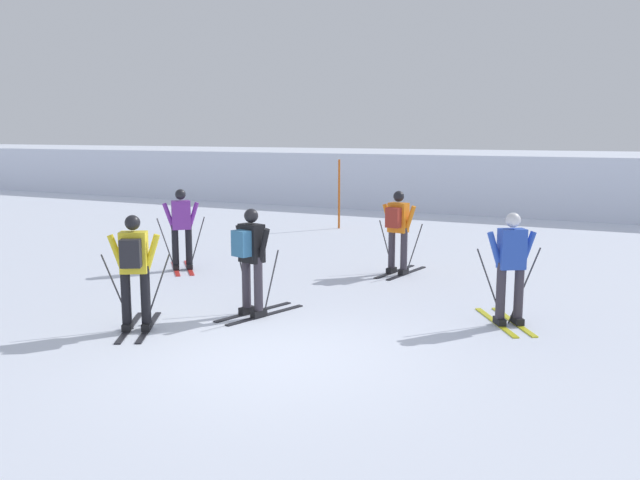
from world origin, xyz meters
name	(u,v)px	position (x,y,z in m)	size (l,w,h in m)	color
ground_plane	(271,356)	(0.00, 0.00, 0.00)	(120.00, 120.00, 0.00)	silver
far_snow_ridge	(529,180)	(0.00, 19.81, 1.04)	(80.00, 7.90, 2.08)	silver
skier_yellow	(134,267)	(-2.31, 0.08, 0.96)	(1.12, 1.57, 1.71)	black
skier_blue	(511,266)	(2.49, 2.81, 0.92)	(1.17, 1.55, 1.71)	gold
skier_black	(251,257)	(-1.24, 1.52, 0.96)	(0.97, 1.64, 1.71)	black
skier_orange	(398,228)	(-0.27, 5.53, 0.96)	(1.00, 1.64, 1.71)	black
skier_purple	(181,227)	(-4.48, 3.95, 0.92)	(1.34, 1.44, 1.71)	red
trail_marker_pole	(339,194)	(-4.11, 11.05, 1.04)	(0.06, 0.06, 2.07)	#C65614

